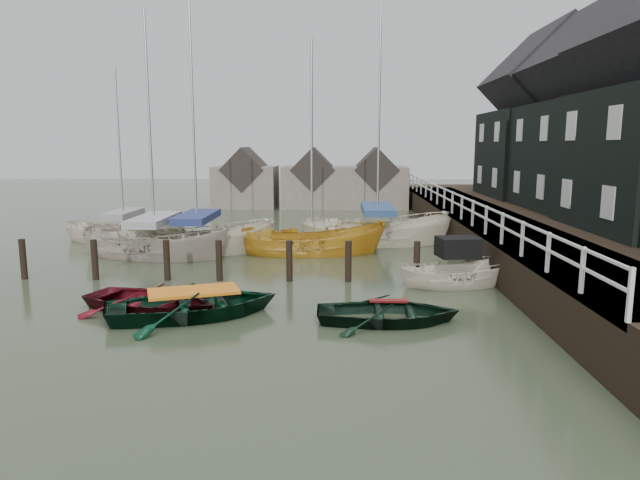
{
  "coord_description": "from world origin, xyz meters",
  "views": [
    {
      "loc": [
        2.88,
        -15.87,
        4.62
      ],
      "look_at": [
        2.23,
        3.17,
        1.4
      ],
      "focal_mm": 32.0,
      "sensor_mm": 36.0,
      "label": 1
    }
  ],
  "objects_px": {
    "rowboat_dkgreen": "(388,322)",
    "sailboat_c": "(312,253)",
    "motorboat": "(458,282)",
    "rowboat_green": "(195,316)",
    "sailboat_b": "(198,251)",
    "rowboat_red": "(152,311)",
    "sailboat_d": "(377,242)",
    "sailboat_e": "(125,239)",
    "sailboat_a": "(156,255)"
  },
  "relations": [
    {
      "from": "rowboat_dkgreen",
      "to": "sailboat_d",
      "type": "xyz_separation_m",
      "value": [
        0.48,
        11.97,
        0.06
      ]
    },
    {
      "from": "motorboat",
      "to": "rowboat_dkgreen",
      "type": "bearing_deg",
      "value": 137.01
    },
    {
      "from": "rowboat_red",
      "to": "sailboat_b",
      "type": "xyz_separation_m",
      "value": [
        -0.85,
        8.71,
        0.06
      ]
    },
    {
      "from": "rowboat_red",
      "to": "rowboat_dkgreen",
      "type": "relative_size",
      "value": 1.07
    },
    {
      "from": "rowboat_red",
      "to": "rowboat_green",
      "type": "height_order",
      "value": "rowboat_green"
    },
    {
      "from": "sailboat_a",
      "to": "sailboat_d",
      "type": "height_order",
      "value": "sailboat_d"
    },
    {
      "from": "rowboat_red",
      "to": "sailboat_d",
      "type": "height_order",
      "value": "sailboat_d"
    },
    {
      "from": "motorboat",
      "to": "sailboat_d",
      "type": "height_order",
      "value": "sailboat_d"
    },
    {
      "from": "rowboat_green",
      "to": "sailboat_e",
      "type": "height_order",
      "value": "sailboat_e"
    },
    {
      "from": "sailboat_e",
      "to": "sailboat_d",
      "type": "bearing_deg",
      "value": -96.72
    },
    {
      "from": "rowboat_dkgreen",
      "to": "sailboat_a",
      "type": "bearing_deg",
      "value": 45.29
    },
    {
      "from": "rowboat_green",
      "to": "sailboat_e",
      "type": "distance_m",
      "value": 13.79
    },
    {
      "from": "rowboat_red",
      "to": "sailboat_c",
      "type": "distance_m",
      "value": 9.62
    },
    {
      "from": "rowboat_dkgreen",
      "to": "sailboat_b",
      "type": "relative_size",
      "value": 0.3
    },
    {
      "from": "sailboat_a",
      "to": "sailboat_b",
      "type": "distance_m",
      "value": 1.81
    },
    {
      "from": "rowboat_red",
      "to": "rowboat_dkgreen",
      "type": "bearing_deg",
      "value": -77.7
    },
    {
      "from": "sailboat_d",
      "to": "sailboat_a",
      "type": "bearing_deg",
      "value": 109.27
    },
    {
      "from": "sailboat_a",
      "to": "motorboat",
      "type": "bearing_deg",
      "value": -98.32
    },
    {
      "from": "sailboat_e",
      "to": "rowboat_green",
      "type": "bearing_deg",
      "value": -156.17
    },
    {
      "from": "sailboat_b",
      "to": "sailboat_d",
      "type": "relative_size",
      "value": 0.97
    },
    {
      "from": "motorboat",
      "to": "sailboat_b",
      "type": "height_order",
      "value": "sailboat_b"
    },
    {
      "from": "sailboat_a",
      "to": "sailboat_b",
      "type": "relative_size",
      "value": 0.89
    },
    {
      "from": "motorboat",
      "to": "sailboat_a",
      "type": "xyz_separation_m",
      "value": [
        -11.55,
        4.6,
        -0.05
      ]
    },
    {
      "from": "sailboat_e",
      "to": "rowboat_dkgreen",
      "type": "bearing_deg",
      "value": -141.11
    },
    {
      "from": "sailboat_d",
      "to": "rowboat_dkgreen",
      "type": "bearing_deg",
      "value": 177.07
    },
    {
      "from": "rowboat_red",
      "to": "sailboat_a",
      "type": "relative_size",
      "value": 0.36
    },
    {
      "from": "rowboat_red",
      "to": "sailboat_a",
      "type": "bearing_deg",
      "value": 36.49
    },
    {
      "from": "sailboat_b",
      "to": "sailboat_e",
      "type": "height_order",
      "value": "sailboat_b"
    },
    {
      "from": "rowboat_green",
      "to": "sailboat_b",
      "type": "bearing_deg",
      "value": -6.98
    },
    {
      "from": "rowboat_dkgreen",
      "to": "sailboat_d",
      "type": "distance_m",
      "value": 11.98
    },
    {
      "from": "motorboat",
      "to": "sailboat_d",
      "type": "distance_m",
      "value": 8.29
    },
    {
      "from": "rowboat_green",
      "to": "motorboat",
      "type": "bearing_deg",
      "value": -85.42
    },
    {
      "from": "rowboat_dkgreen",
      "to": "motorboat",
      "type": "xyz_separation_m",
      "value": [
        2.61,
        3.96,
        0.11
      ]
    },
    {
      "from": "rowboat_red",
      "to": "sailboat_d",
      "type": "distance_m",
      "value": 13.19
    },
    {
      "from": "sailboat_c",
      "to": "motorboat",
      "type": "bearing_deg",
      "value": -141.87
    },
    {
      "from": "motorboat",
      "to": "sailboat_e",
      "type": "bearing_deg",
      "value": 49.68
    },
    {
      "from": "sailboat_d",
      "to": "sailboat_e",
      "type": "height_order",
      "value": "sailboat_d"
    },
    {
      "from": "sailboat_b",
      "to": "sailboat_d",
      "type": "distance_m",
      "value": 8.25
    },
    {
      "from": "sailboat_d",
      "to": "sailboat_e",
      "type": "bearing_deg",
      "value": 86.97
    },
    {
      "from": "sailboat_c",
      "to": "sailboat_d",
      "type": "relative_size",
      "value": 0.78
    },
    {
      "from": "sailboat_c",
      "to": "sailboat_a",
      "type": "bearing_deg",
      "value": 94.15
    },
    {
      "from": "rowboat_green",
      "to": "sailboat_b",
      "type": "distance_m",
      "value": 9.45
    },
    {
      "from": "sailboat_a",
      "to": "sailboat_e",
      "type": "distance_m",
      "value": 4.81
    },
    {
      "from": "rowboat_dkgreen",
      "to": "sailboat_c",
      "type": "height_order",
      "value": "sailboat_c"
    },
    {
      "from": "rowboat_dkgreen",
      "to": "sailboat_a",
      "type": "distance_m",
      "value": 12.38
    },
    {
      "from": "sailboat_d",
      "to": "sailboat_e",
      "type": "xyz_separation_m",
      "value": [
        -12.21,
        0.51,
        0.0
      ]
    },
    {
      "from": "rowboat_dkgreen",
      "to": "sailboat_c",
      "type": "xyz_separation_m",
      "value": [
        -2.46,
        9.52,
        0.01
      ]
    },
    {
      "from": "sailboat_d",
      "to": "sailboat_e",
      "type": "distance_m",
      "value": 12.22
    },
    {
      "from": "rowboat_red",
      "to": "motorboat",
      "type": "relative_size",
      "value": 0.98
    },
    {
      "from": "rowboat_green",
      "to": "rowboat_dkgreen",
      "type": "distance_m",
      "value": 5.23
    }
  ]
}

